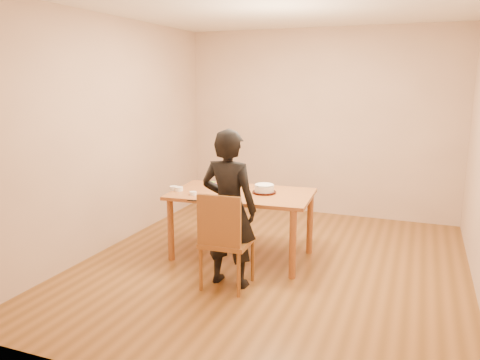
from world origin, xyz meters
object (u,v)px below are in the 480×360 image
(dining_table, at_px, (242,194))
(cake_plate, at_px, (264,192))
(person, at_px, (229,209))
(dining_chair, at_px, (227,242))
(cake, at_px, (264,188))

(dining_table, distance_m, cake_plate, 0.25)
(dining_table, bearing_deg, person, -82.37)
(person, bearing_deg, cake_plate, -93.64)
(dining_chair, relative_size, person, 0.29)
(dining_table, xyz_separation_m, dining_chair, (0.15, -0.78, -0.28))
(dining_chair, relative_size, cake_plate, 1.72)
(dining_chair, bearing_deg, cake_plate, 80.75)
(cake, bearing_deg, dining_table, -166.74)
(cake, bearing_deg, person, -96.84)
(cake_plate, distance_m, cake, 0.04)
(dining_table, relative_size, dining_chair, 3.43)
(person, bearing_deg, dining_chair, 93.19)
(cake, bearing_deg, cake_plate, 0.00)
(dining_table, bearing_deg, cake, 9.27)
(cake_plate, bearing_deg, dining_table, -166.74)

